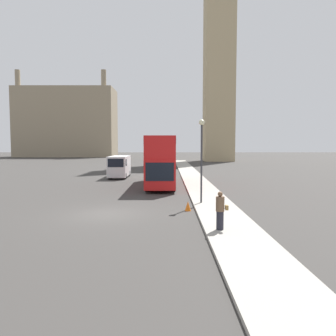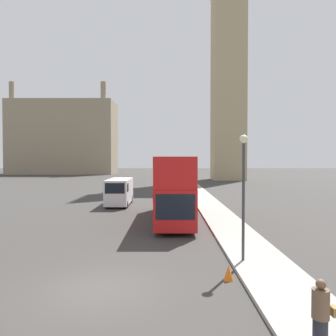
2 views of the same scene
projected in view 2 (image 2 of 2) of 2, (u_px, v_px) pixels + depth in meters
name	position (u px, v px, depth m)	size (l,w,h in m)	color
ground_plane	(96.00, 289.00, 10.99)	(300.00, 300.00, 0.00)	#383533
sidewalk_strip	(282.00, 287.00, 11.01)	(2.53, 120.00, 0.15)	#9E998E
clock_tower	(228.00, 26.00, 69.23)	(7.21, 7.38, 63.60)	tan
building_block_distant	(63.00, 138.00, 98.66)	(30.64, 12.70, 26.43)	gray
red_double_decker_bus	(173.00, 185.00, 23.48)	(2.51, 11.08, 4.52)	red
white_van	(118.00, 191.00, 30.99)	(2.05, 5.52, 2.49)	white
pedestrian	(320.00, 317.00, 7.03)	(0.53, 0.37, 1.65)	#23232D
street_lamp	(243.00, 177.00, 13.60)	(0.36, 0.36, 5.24)	#38383D
traffic_cone	(228.00, 273.00, 11.80)	(0.36, 0.36, 0.55)	orange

